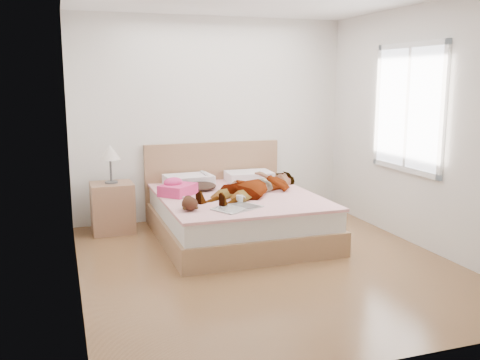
{
  "coord_description": "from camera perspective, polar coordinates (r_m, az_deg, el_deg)",
  "views": [
    {
      "loc": [
        -1.89,
        -4.73,
        1.82
      ],
      "look_at": [
        0.0,
        0.85,
        0.7
      ],
      "focal_mm": 40.0,
      "sensor_mm": 36.0,
      "label": 1
    }
  ],
  "objects": [
    {
      "name": "bed",
      "position": [
        6.26,
        -0.55,
        -3.52
      ],
      "size": [
        1.8,
        2.08,
        1.0
      ],
      "color": "olive",
      "rests_on": "ground"
    },
    {
      "name": "hair",
      "position": [
        6.47,
        -4.55,
        -0.59
      ],
      "size": [
        0.49,
        0.58,
        0.08
      ],
      "primitive_type": "ellipsoid",
      "rotation": [
        0.0,
        0.0,
        0.1
      ],
      "color": "black",
      "rests_on": "bed"
    },
    {
      "name": "magazine",
      "position": [
        5.48,
        -0.3,
        -2.95
      ],
      "size": [
        0.57,
        0.49,
        0.03
      ],
      "color": "silver",
      "rests_on": "bed"
    },
    {
      "name": "coffee_mug",
      "position": [
        5.7,
        -0.0,
        -2.05
      ],
      "size": [
        0.12,
        0.09,
        0.09
      ],
      "color": "silver",
      "rests_on": "bed"
    },
    {
      "name": "nightstand",
      "position": [
        6.57,
        -13.46,
        -2.46
      ],
      "size": [
        0.5,
        0.44,
        1.06
      ],
      "color": "#8C6140",
      "rests_on": "ground"
    },
    {
      "name": "woman",
      "position": [
        6.2,
        1.57,
        -0.35
      ],
      "size": [
        1.71,
        1.48,
        0.23
      ],
      "primitive_type": "imported",
      "rotation": [
        0.0,
        0.0,
        -0.94
      ],
      "color": "white",
      "rests_on": "bed"
    },
    {
      "name": "towel",
      "position": [
        6.14,
        -6.77,
        -0.85
      ],
      "size": [
        0.49,
        0.49,
        0.2
      ],
      "color": "#DC3B88",
      "rests_on": "bed"
    },
    {
      "name": "plush_toy",
      "position": [
        5.42,
        -5.41,
        -2.47
      ],
      "size": [
        0.18,
        0.26,
        0.14
      ],
      "color": "black",
      "rests_on": "bed"
    },
    {
      "name": "ground",
      "position": [
        5.41,
        2.93,
        -8.91
      ],
      "size": [
        4.0,
        4.0,
        0.0
      ],
      "primitive_type": "plane",
      "color": "#57371B",
      "rests_on": "ground"
    },
    {
      "name": "room_shell",
      "position": [
        6.23,
        17.49,
        7.33
      ],
      "size": [
        4.0,
        4.0,
        4.0
      ],
      "color": "white",
      "rests_on": "ground"
    },
    {
      "name": "phone",
      "position": [
        6.41,
        -3.86,
        0.74
      ],
      "size": [
        0.1,
        0.11,
        0.06
      ],
      "primitive_type": "cube",
      "rotation": [
        0.44,
        0.0,
        0.63
      ],
      "color": "silver",
      "rests_on": "bed"
    }
  ]
}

